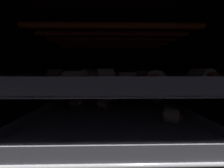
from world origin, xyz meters
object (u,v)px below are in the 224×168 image
object	(u,v)px
pig_in_blanket_lower_9	(107,100)
pig_in_blanket_lower_4	(75,103)
pig_in_blanket_upper_9	(129,78)
pig_in_blanket_upper_0	(75,79)
pig_in_blanket_upper_5	(148,74)
pig_in_blanket_upper_6	(97,76)
pig_in_blanket_upper_7	(76,74)
oven_rack_lower	(112,112)
pig_in_blanket_lower_7	(75,97)
pig_in_blanket_upper_10	(89,74)
pig_in_blanket_lower_3	(172,116)
pig_in_blanket_upper_1	(140,75)
pig_in_blanket_upper_11	(201,76)
baking_tray_lower	(112,109)
pig_in_blanket_upper_3	(110,74)
pig_in_blanket_lower_8	(118,95)
pig_in_blanket_lower_6	(104,104)
pig_in_blanket_lower_1	(106,95)
pig_in_blanket_lower_5	(156,98)
heating_element	(112,39)
oven_rack_upper	(112,82)
pig_in_blanket_upper_8	(56,75)
pig_in_blanket_upper_4	(157,78)
pig_in_blanket_upper_2	(105,77)
pig_in_blanket_lower_2	(85,96)
baking_tray_upper	(112,79)
pig_in_blanket_lower_0	(170,110)

from	to	relation	value
pig_in_blanket_lower_9	pig_in_blanket_lower_4	bearing A→B (deg)	-160.10
pig_in_blanket_upper_9	pig_in_blanket_upper_0	bearing A→B (deg)	-156.77
pig_in_blanket_upper_5	pig_in_blanket_upper_9	bearing A→B (deg)	-116.13
pig_in_blanket_upper_6	pig_in_blanket_upper_7	bearing A→B (deg)	118.13
pig_in_blanket_upper_5	oven_rack_lower	bearing A→B (deg)	-142.72
pig_in_blanket_lower_9	pig_in_blanket_upper_7	xyz separation A→B (cm)	(-13.91, 7.59, 9.90)
pig_in_blanket_lower_7	pig_in_blanket_upper_10	bearing A→B (deg)	-55.41
pig_in_blanket_lower_3	pig_in_blanket_upper_6	xyz separation A→B (cm)	(-18.13, 2.80, 9.43)
pig_in_blanket_upper_1	pig_in_blanket_upper_11	size ratio (longest dim) A/B	0.79
pig_in_blanket_upper_10	baking_tray_lower	bearing A→B (deg)	20.85
pig_in_blanket_upper_3	pig_in_blanket_lower_8	bearing A→B (deg)	65.31
pig_in_blanket_lower_6	pig_in_blanket_upper_0	world-z (taller)	pig_in_blanket_upper_0
pig_in_blanket_lower_1	pig_in_blanket_upper_7	bearing A→B (deg)	179.12
baking_tray_lower	pig_in_blanket_upper_10	distance (cm)	14.03
pig_in_blanket_lower_6	pig_in_blanket_upper_1	size ratio (longest dim) A/B	1.14
pig_in_blanket_lower_5	pig_in_blanket_upper_10	xyz separation A→B (cm)	(-24.71, -9.77, 9.72)
heating_element	pig_in_blanket_upper_10	bearing A→B (deg)	-159.15
oven_rack_upper	oven_rack_lower	bearing A→B (deg)	90.00
pig_in_blanket_upper_1	pig_in_blanket_upper_3	world-z (taller)	same
pig_in_blanket_upper_8	pig_in_blanket_upper_11	xyz separation A→B (cm)	(34.50, -9.49, 0.02)
pig_in_blanket_upper_4	pig_in_blanket_upper_2	bearing A→B (deg)	170.23
pig_in_blanket_upper_10	pig_in_blanket_lower_1	bearing A→B (deg)	73.73
pig_in_blanket_lower_3	pig_in_blanket_upper_11	bearing A→B (deg)	-34.74
heating_element	pig_in_blanket_upper_8	distance (cm)	20.10
heating_element	pig_in_blanket_upper_0	xyz separation A→B (cm)	(-6.52, -17.96, -11.24)
pig_in_blanket_lower_8	pig_in_blanket_lower_2	bearing A→B (deg)	178.58
pig_in_blanket_upper_2	pig_in_blanket_upper_7	distance (cm)	32.12
pig_in_blanket_lower_2	pig_in_blanket_upper_3	bearing A→B (deg)	-35.17
baking_tray_lower	pig_in_blanket_upper_2	size ratio (longest dim) A/B	8.48
pig_in_blanket_lower_7	pig_in_blanket_lower_9	world-z (taller)	pig_in_blanket_lower_7
pig_in_blanket_upper_8	pig_in_blanket_upper_4	bearing A→B (deg)	-27.52
pig_in_blanket_upper_0	pig_in_blanket_upper_5	bearing A→B (deg)	53.31
pig_in_blanket_upper_5	pig_in_blanket_upper_10	distance (cm)	27.30
pig_in_blanket_upper_11	pig_in_blanket_lower_7	bearing A→B (deg)	145.46
pig_in_blanket_lower_2	pig_in_blanket_upper_10	xyz separation A→B (cm)	(4.83, -15.71, 10.09)
pig_in_blanket_lower_4	pig_in_blanket_upper_1	bearing A→B (deg)	-8.48
pig_in_blanket_upper_10	pig_in_blanket_lower_3	bearing A→B (deg)	-21.35
pig_in_blanket_lower_8	pig_in_blanket_upper_4	world-z (taller)	pig_in_blanket_upper_4
pig_in_blanket_upper_0	baking_tray_lower	bearing A→B (deg)	70.04
baking_tray_lower	pig_in_blanket_upper_4	distance (cm)	21.88
pig_in_blanket_lower_5	heating_element	bearing A→B (deg)	-158.15
pig_in_blanket_upper_4	pig_in_blanket_upper_11	distance (cm)	10.95
pig_in_blanket_upper_0	pig_in_blanket_lower_5	bearing A→B (deg)	46.04
baking_tray_lower	pig_in_blanket_upper_2	xyz separation A→B (cm)	(-1.60, -15.24, 11.76)
pig_in_blanket_lower_4	pig_in_blanket_lower_5	distance (cm)	30.90
pig_in_blanket_lower_1	pig_in_blanket_lower_2	size ratio (longest dim) A/B	0.98
oven_rack_upper	baking_tray_upper	world-z (taller)	baking_tray_upper
pig_in_blanket_lower_2	pig_in_blanket_lower_9	xyz separation A→B (cm)	(10.23, -6.93, -0.07)
oven_rack_upper	pig_in_blanket_upper_6	world-z (taller)	pig_in_blanket_upper_6
oven_rack_lower	pig_in_blanket_lower_0	world-z (taller)	pig_in_blanket_lower_0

